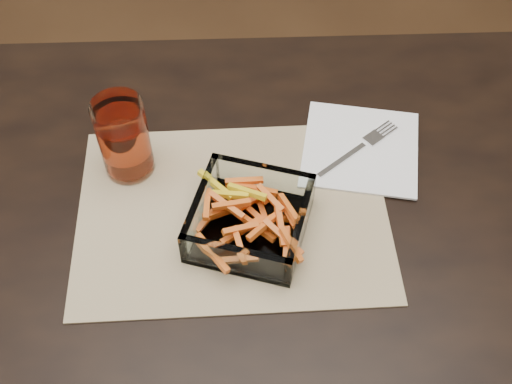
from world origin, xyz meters
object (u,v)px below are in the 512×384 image
Objects in this scene: dining_table at (296,275)px; tumbler at (124,140)px; glass_bowl at (250,220)px; fork at (360,147)px.

dining_table is 12.14× the size of tumbler.
tumbler is (-0.18, 0.12, 0.04)m from glass_bowl.
tumbler is 0.36m from fork.
dining_table is at bearing -70.78° from fork.
glass_bowl is at bearing -34.63° from tumbler.
glass_bowl is at bearing 160.74° from dining_table.
tumbler reaches higher than fork.
dining_table is 0.33m from tumbler.
tumbler is (-0.25, 0.15, 0.15)m from dining_table.
dining_table is at bearing -19.26° from glass_bowl.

